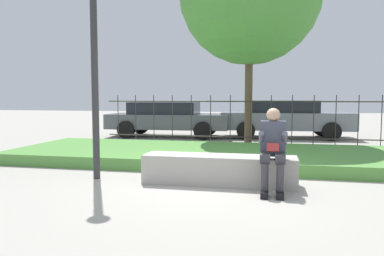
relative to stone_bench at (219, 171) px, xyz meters
The scene contains 8 objects.
ground_plane 0.22m from the stone_bench, behind, with size 60.00×60.00×0.00m, color #A8A399.
stone_bench is the anchor object (origin of this frame).
person_seated_reader 1.05m from the stone_bench, 20.43° to the right, with size 0.42×0.73×1.28m.
grass_berm 2.28m from the stone_bench, 90.78° to the left, with size 10.05×3.16×0.25m.
iron_fence 4.66m from the stone_bench, 90.38° to the left, with size 8.05×0.03×1.51m.
car_parked_center 7.70m from the stone_bench, 80.33° to the left, with size 4.62×2.08×1.33m.
car_parked_left 7.66m from the stone_bench, 112.02° to the left, with size 4.45×2.03×1.26m.
street_lamp 3.25m from the stone_bench, behind, with size 0.28×0.28×4.30m.
Camera 1 is at (0.87, -6.11, 1.45)m, focal length 35.00 mm.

